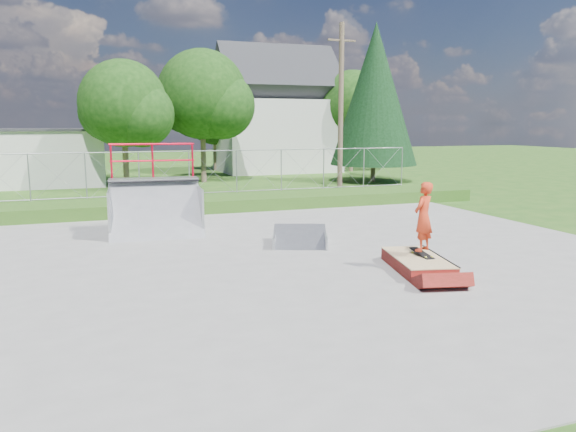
{
  "coord_description": "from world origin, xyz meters",
  "views": [
    {
      "loc": [
        -3.98,
        -12.48,
        3.39
      ],
      "look_at": [
        0.73,
        0.58,
        1.1
      ],
      "focal_mm": 35.0,
      "sensor_mm": 36.0,
      "label": 1
    }
  ],
  "objects_px": {
    "grind_box": "(417,264)",
    "flat_bank_ramp": "(300,238)",
    "quarter_pipe": "(155,190)",
    "skater": "(423,220)"
  },
  "relations": [
    {
      "from": "grind_box",
      "to": "skater",
      "type": "height_order",
      "value": "skater"
    },
    {
      "from": "flat_bank_ramp",
      "to": "quarter_pipe",
      "type": "bearing_deg",
      "value": 160.56
    },
    {
      "from": "flat_bank_ramp",
      "to": "grind_box",
      "type": "bearing_deg",
      "value": -44.34
    },
    {
      "from": "skater",
      "to": "flat_bank_ramp",
      "type": "bearing_deg",
      "value": -93.08
    },
    {
      "from": "quarter_pipe",
      "to": "skater",
      "type": "xyz_separation_m",
      "value": [
        5.35,
        -6.41,
        -0.19
      ]
    },
    {
      "from": "grind_box",
      "to": "quarter_pipe",
      "type": "distance_m",
      "value": 8.38
    },
    {
      "from": "grind_box",
      "to": "flat_bank_ramp",
      "type": "distance_m",
      "value": 3.8
    },
    {
      "from": "quarter_pipe",
      "to": "flat_bank_ramp",
      "type": "xyz_separation_m",
      "value": [
        3.59,
        -3.02,
        -1.15
      ]
    },
    {
      "from": "flat_bank_ramp",
      "to": "skater",
      "type": "bearing_deg",
      "value": -41.91
    },
    {
      "from": "grind_box",
      "to": "quarter_pipe",
      "type": "height_order",
      "value": "quarter_pipe"
    }
  ]
}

